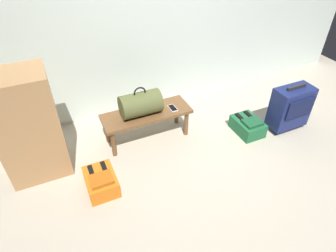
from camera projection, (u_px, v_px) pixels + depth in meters
name	position (u px, v px, depth m)	size (l,w,h in m)	color
ground_plane	(221.00, 176.00, 2.95)	(6.60, 6.60, 0.00)	#B2A893
bench	(147.00, 116.00, 3.24)	(1.00, 0.36, 0.36)	brown
duffel_bag_olive	(141.00, 104.00, 3.10)	(0.44, 0.26, 0.34)	#51562D
cell_phone	(173.00, 108.00, 3.26)	(0.07, 0.14, 0.01)	silver
suitcase_upright_navy	(291.00, 107.00, 3.39)	(0.46, 0.26, 0.59)	navy
backpack_orange	(101.00, 181.00, 2.76)	(0.28, 0.38, 0.21)	orange
backpack_green	(248.00, 126.00, 3.45)	(0.28, 0.38, 0.21)	#1E6038
side_cabinet	(28.00, 127.00, 2.69)	(0.56, 0.44, 1.10)	#A87A4C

